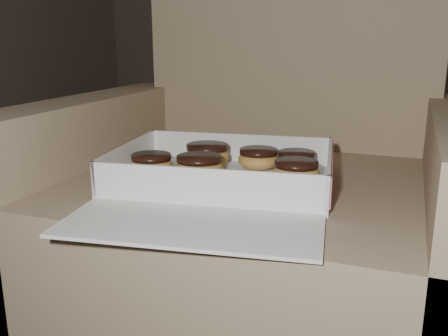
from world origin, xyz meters
name	(u,v)px	position (x,y,z in m)	size (l,w,h in m)	color
armchair	(258,222)	(-0.43, 0.27, 0.27)	(0.82, 0.70, 0.86)	#826D53
bakery_box	(221,183)	(-0.45, 0.11, 0.40)	(0.42, 0.47, 0.06)	white
donut_a	(151,164)	(-0.59, 0.13, 0.41)	(0.08, 0.08, 0.04)	gold
donut_b	(207,154)	(-0.52, 0.22, 0.42)	(0.09, 0.09, 0.04)	gold
donut_c	(258,158)	(-0.42, 0.24, 0.41)	(0.08, 0.08, 0.04)	gold
donut_d	(297,160)	(-0.35, 0.25, 0.41)	(0.07, 0.07, 0.04)	gold
donut_e	(199,167)	(-0.50, 0.13, 0.42)	(0.08, 0.08, 0.04)	gold
donut_f	(296,171)	(-0.34, 0.16, 0.41)	(0.08, 0.08, 0.04)	gold
crumb_a	(276,191)	(-0.35, 0.11, 0.40)	(0.01, 0.01, 0.00)	black
crumb_b	(261,184)	(-0.39, 0.14, 0.40)	(0.01, 0.01, 0.00)	black
crumb_c	(237,194)	(-0.41, 0.07, 0.40)	(0.01, 0.01, 0.00)	black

